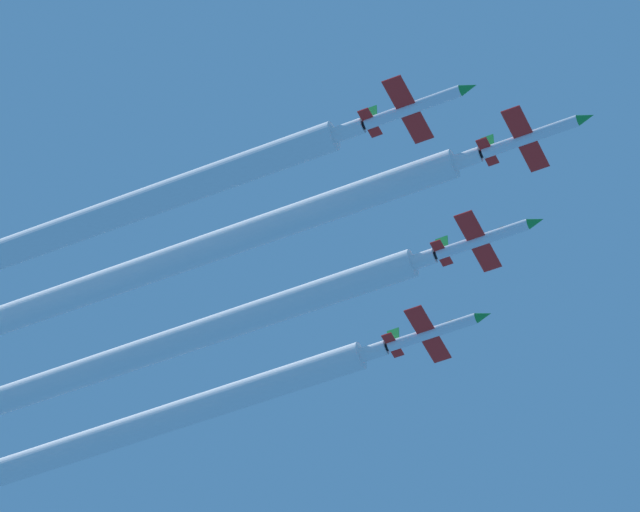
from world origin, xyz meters
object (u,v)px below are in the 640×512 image
Objects in this scene: jet_lead at (533,136)px; jet_left_wingman at (486,238)px; jet_right_wingman at (416,106)px; jet_outer_left at (435,331)px.

jet_lead is 1.00× the size of jet_left_wingman.
jet_outer_left is (-28.45, -9.82, -1.27)m from jet_right_wingman.
jet_lead reaches higher than jet_outer_left.
jet_lead reaches higher than jet_left_wingman.
jet_left_wingman is 13.21m from jet_outer_left.
jet_left_wingman is at bearing 46.71° from jet_outer_left.
jet_lead is 13.80m from jet_left_wingman.
jet_outer_left is at bearing -133.29° from jet_left_wingman.
jet_right_wingman is at bearing 19.05° from jet_outer_left.
jet_lead is 1.00× the size of jet_right_wingman.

